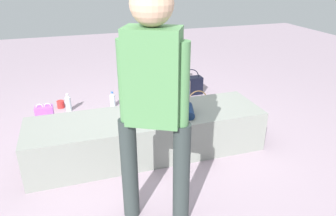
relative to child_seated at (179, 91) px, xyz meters
name	(u,v)px	position (x,y,z in m)	size (l,w,h in m)	color
ground_plane	(149,152)	(-0.29, 0.03, -0.60)	(12.00, 12.00, 0.00)	#A28D9C
concrete_ledge	(148,134)	(-0.29, 0.03, -0.41)	(2.16, 0.60, 0.39)	gray
child_seated	(179,91)	(0.00, 0.00, 0.00)	(0.29, 0.34, 0.48)	navy
adult_standing	(153,93)	(-0.46, -0.82, 0.34)	(0.42, 0.32, 1.57)	#2D3735
cake_plate	(142,109)	(-0.32, 0.14, -0.19)	(0.22, 0.22, 0.07)	#4CA5D8
gift_bag	(45,117)	(-1.23, 0.86, -0.48)	(0.19, 0.12, 0.29)	#B259BF
railing_post	(158,76)	(0.11, 1.06, -0.20)	(0.36, 0.36, 1.08)	black
water_bottle_near_gift	(113,100)	(-0.45, 1.22, -0.51)	(0.07, 0.07, 0.20)	silver
water_bottle_far_side	(68,103)	(-0.98, 1.25, -0.50)	(0.07, 0.07, 0.23)	silver
party_cup_red	(61,104)	(-1.08, 1.38, -0.56)	(0.09, 0.09, 0.09)	red
cake_box_white	(172,118)	(0.11, 0.53, -0.53)	(0.30, 0.28, 0.15)	white
handbag_black_leather	(191,85)	(0.65, 1.32, -0.48)	(0.32, 0.14, 0.36)	black
handbag_brown_canvas	(197,107)	(0.47, 0.66, -0.50)	(0.33, 0.11, 0.31)	brown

